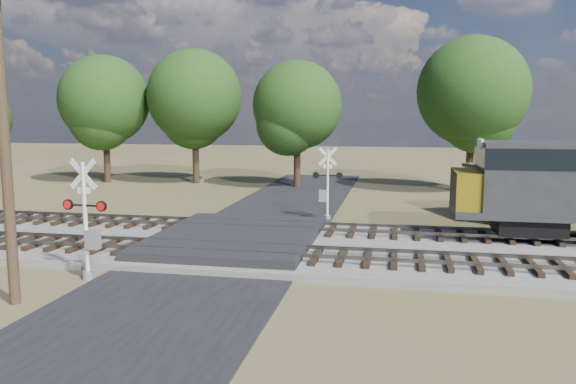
% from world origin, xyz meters
% --- Properties ---
extents(ground, '(160.00, 160.00, 0.00)m').
position_xyz_m(ground, '(0.00, 0.00, 0.00)').
color(ground, '#4B4C28').
rests_on(ground, ground).
extents(ballast_bed, '(140.00, 10.00, 0.30)m').
position_xyz_m(ballast_bed, '(10.00, 0.50, 0.15)').
color(ballast_bed, gray).
rests_on(ballast_bed, ground).
extents(road, '(7.00, 60.00, 0.08)m').
position_xyz_m(road, '(0.00, 0.00, 0.04)').
color(road, black).
rests_on(road, ground).
extents(crossing_panel, '(7.00, 9.00, 0.62)m').
position_xyz_m(crossing_panel, '(0.00, 0.50, 0.32)').
color(crossing_panel, '#262628').
rests_on(crossing_panel, ground).
extents(track_near, '(140.00, 2.60, 0.33)m').
position_xyz_m(track_near, '(3.12, -2.00, 0.41)').
color(track_near, black).
rests_on(track_near, ballast_bed).
extents(track_far, '(140.00, 2.60, 0.33)m').
position_xyz_m(track_far, '(3.12, 3.00, 0.41)').
color(track_far, black).
rests_on(track_far, ballast_bed).
extents(crossing_signal_near, '(1.76, 0.40, 4.36)m').
position_xyz_m(crossing_signal_near, '(-3.72, -5.47, 1.82)').
color(crossing_signal_near, silver).
rests_on(crossing_signal_near, ground).
extents(crossing_signal_far, '(1.66, 0.37, 4.12)m').
position_xyz_m(crossing_signal_far, '(3.17, 7.36, 1.71)').
color(crossing_signal_far, silver).
rests_on(crossing_signal_far, ground).
extents(utility_pole, '(2.43, 0.49, 9.96)m').
position_xyz_m(utility_pole, '(-4.65, -8.29, 5.28)').
color(utility_pole, '#342517').
rests_on(utility_pole, ground).
extents(equipment_shed, '(5.90, 5.90, 3.05)m').
position_xyz_m(equipment_shed, '(13.72, 9.90, 1.55)').
color(equipment_shed, '#4A2E20').
rests_on(equipment_shed, ground).
extents(treeline, '(76.30, 10.78, 11.64)m').
position_xyz_m(treeline, '(4.60, 21.19, 6.80)').
color(treeline, black).
rests_on(treeline, ground).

